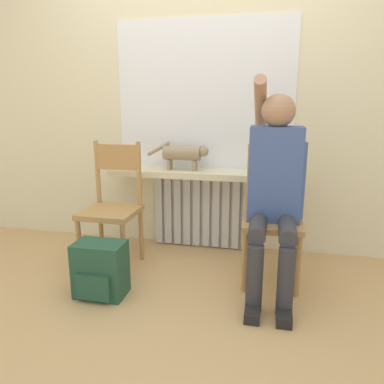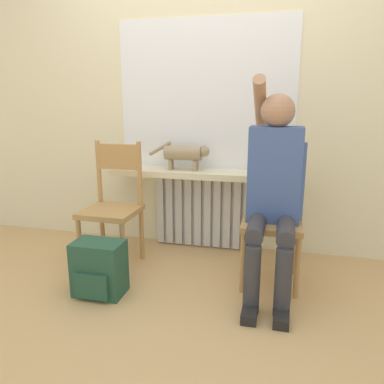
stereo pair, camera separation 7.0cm
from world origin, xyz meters
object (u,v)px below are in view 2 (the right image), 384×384
(person, at_px, (274,184))
(cat, at_px, (185,153))
(chair_right, at_px, (272,216))
(backpack, at_px, (99,269))
(chair_left, at_px, (113,204))

(person, relative_size, cat, 2.73)
(chair_right, bearing_deg, backpack, -157.50)
(chair_left, height_order, cat, chair_left)
(chair_left, relative_size, backpack, 2.61)
(cat, bearing_deg, chair_right, -29.76)
(chair_right, xyz_separation_m, backpack, (-1.07, -0.47, -0.30))
(chair_right, relative_size, cat, 1.84)
(chair_right, relative_size, backpack, 2.61)
(chair_right, xyz_separation_m, person, (0.00, -0.11, 0.24))
(chair_left, xyz_separation_m, backpack, (0.11, -0.47, -0.30))
(person, height_order, cat, person)
(backpack, bearing_deg, chair_right, 23.54)
(chair_left, distance_m, backpack, 0.57)
(chair_left, relative_size, cat, 1.84)
(chair_right, height_order, cat, chair_right)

